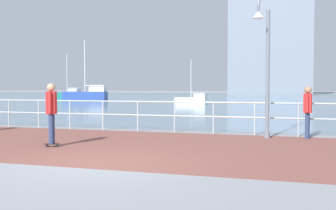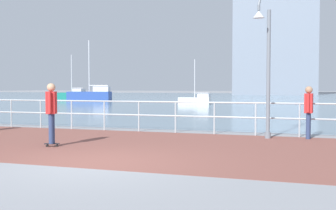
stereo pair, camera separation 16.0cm
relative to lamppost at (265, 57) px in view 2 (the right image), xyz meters
name	(u,v)px [view 2 (the right image)]	position (x,y,z in m)	size (l,w,h in m)	color
ground	(261,101)	(-3.15, 34.73, -2.56)	(220.00, 220.00, 0.00)	gray
brick_paving	(141,145)	(-3.15, -2.56, -2.56)	(28.00, 6.63, 0.01)	brown
harbor_water	(268,98)	(-3.15, 45.75, -2.56)	(180.00, 88.00, 0.00)	#6B899E
waterfront_railing	(175,111)	(-3.15, 0.75, -1.79)	(25.25, 0.06, 1.12)	#B2BCC1
lamppost	(265,57)	(0.00, 0.00, 0.00)	(0.55, 0.75, 4.64)	slate
skateboarder	(51,109)	(-5.40, -3.50, -1.52)	(0.41, 0.54, 1.73)	black
bystander	(309,108)	(1.31, 0.40, -1.59)	(0.28, 0.56, 1.65)	navy
sailboat_gray	(196,100)	(-8.06, 23.55, -2.17)	(3.02, 1.13, 4.17)	white
sailboat_ivory	(91,95)	(-22.03, 29.30, -1.90)	(5.19, 2.43, 7.01)	#284799
sailboat_navy	(73,95)	(-26.72, 33.09, -2.02)	(4.27, 2.06, 5.75)	#197266
tower_concrete	(277,29)	(-3.59, 76.19, 11.32)	(16.22, 15.71, 29.43)	slate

